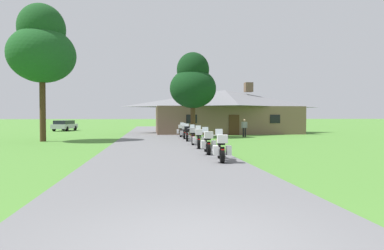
% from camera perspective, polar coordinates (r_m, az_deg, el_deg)
% --- Properties ---
extents(ground_plane, '(500.00, 500.00, 0.00)m').
position_cam_1_polar(ground_plane, '(24.55, -5.85, -2.97)').
color(ground_plane, '#4C8433').
extents(asphalt_driveway, '(6.40, 80.00, 0.06)m').
position_cam_1_polar(asphalt_driveway, '(22.56, -5.72, -3.28)').
color(asphalt_driveway, slate).
rests_on(asphalt_driveway, ground).
extents(motorcycle_red_nearest_to_camera, '(0.88, 2.08, 1.30)m').
position_cam_1_polar(motorcycle_red_nearest_to_camera, '(13.37, 5.16, -4.06)').
color(motorcycle_red_nearest_to_camera, black).
rests_on(motorcycle_red_nearest_to_camera, asphalt_driveway).
extents(motorcycle_black_second_in_row, '(0.79, 2.08, 1.30)m').
position_cam_1_polar(motorcycle_black_second_in_row, '(16.06, 2.74, -3.13)').
color(motorcycle_black_second_in_row, black).
rests_on(motorcycle_black_second_in_row, asphalt_driveway).
extents(motorcycle_yellow_third_in_row, '(0.88, 2.08, 1.30)m').
position_cam_1_polar(motorcycle_yellow_third_in_row, '(18.97, 1.17, -2.42)').
color(motorcycle_yellow_third_in_row, black).
rests_on(motorcycle_yellow_third_in_row, asphalt_driveway).
extents(motorcycle_green_fourth_in_row, '(0.71, 2.08, 1.30)m').
position_cam_1_polar(motorcycle_green_fourth_in_row, '(21.54, 0.11, -1.93)').
color(motorcycle_green_fourth_in_row, black).
rests_on(motorcycle_green_fourth_in_row, asphalt_driveway).
extents(motorcycle_orange_fifth_in_row, '(0.69, 2.08, 1.30)m').
position_cam_1_polar(motorcycle_orange_fifth_in_row, '(24.63, -0.89, -1.51)').
color(motorcycle_orange_fifth_in_row, black).
rests_on(motorcycle_orange_fifth_in_row, asphalt_driveway).
extents(motorcycle_red_sixth_in_row, '(0.80, 2.08, 1.30)m').
position_cam_1_polar(motorcycle_red_sixth_in_row, '(27.09, -1.37, -1.26)').
color(motorcycle_red_sixth_in_row, black).
rests_on(motorcycle_red_sixth_in_row, asphalt_driveway).
extents(motorcycle_white_farthest_in_row, '(0.94, 2.07, 1.30)m').
position_cam_1_polar(motorcycle_white_farthest_in_row, '(29.75, -1.92, -1.02)').
color(motorcycle_white_farthest_in_row, black).
rests_on(motorcycle_white_farthest_in_row, asphalt_driveway).
extents(stone_lodge, '(16.84, 9.02, 5.92)m').
position_cam_1_polar(stone_lodge, '(38.03, 5.78, 2.49)').
color(stone_lodge, brown).
rests_on(stone_lodge, ground).
extents(bystander_gray_shirt_near_lodge, '(0.54, 0.30, 1.67)m').
position_cam_1_polar(bystander_gray_shirt_near_lodge, '(30.52, 9.21, -0.37)').
color(bystander_gray_shirt_near_lodge, black).
rests_on(bystander_gray_shirt_near_lodge, ground).
extents(tree_left_near, '(4.97, 4.97, 10.46)m').
position_cam_1_polar(tree_left_near, '(27.78, -24.92, 12.30)').
color(tree_left_near, '#422D19').
rests_on(tree_left_near, ground).
extents(tree_by_lodge_front, '(4.22, 4.22, 7.75)m').
position_cam_1_polar(tree_by_lodge_front, '(29.67, 0.17, 7.40)').
color(tree_by_lodge_front, '#422D19').
rests_on(tree_by_lodge_front, ground).
extents(parked_silver_suv_far_left, '(2.50, 4.82, 1.40)m').
position_cam_1_polar(parked_silver_suv_far_left, '(46.82, -21.52, -0.01)').
color(parked_silver_suv_far_left, '#ADAFB7').
rests_on(parked_silver_suv_far_left, ground).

